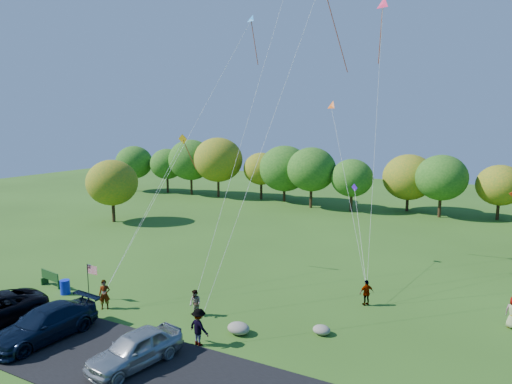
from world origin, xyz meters
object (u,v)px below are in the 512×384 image
flyer_a (104,295)px  trash_barrel (65,287)px  flyer_c (199,327)px  flyer_d (367,293)px  park_bench (51,278)px  minivan_navy (44,324)px  minivan_silver (135,349)px  flyer_b (195,303)px

flyer_a → trash_barrel: 4.15m
flyer_c → trash_barrel: bearing=4.9°
flyer_d → park_bench: flyer_d is taller
minivan_navy → park_bench: minivan_navy is taller
flyer_d → park_bench: bearing=-24.8°
minivan_silver → flyer_b: 5.78m
minivan_silver → trash_barrel: size_ratio=5.00×
flyer_a → flyer_c: flyer_c is taller
flyer_c → flyer_d: (6.13, 8.93, -0.15)m
flyer_a → park_bench: flyer_a is taller
minivan_navy → trash_barrel: 6.50m
minivan_navy → flyer_b: minivan_navy is taller
trash_barrel → flyer_b: bearing=7.1°
minivan_navy → minivan_silver: bearing=6.9°
minivan_navy → minivan_silver: 5.90m
minivan_navy → flyer_d: bearing=46.6°
flyer_d → trash_barrel: (-17.79, -7.41, -0.33)m
flyer_a → trash_barrel: flyer_a is taller
flyer_d → flyer_c: bearing=11.2°
flyer_c → park_bench: 13.71m
flyer_d → park_bench: (-19.70, -6.97, -0.20)m
minivan_silver → flyer_d: 14.14m
minivan_navy → flyer_a: flyer_a is taller
flyer_b → flyer_d: 10.37m
flyer_c → flyer_d: size_ratio=1.19×
flyer_a → park_bench: size_ratio=0.89×
minivan_navy → minivan_silver: size_ratio=1.20×
minivan_navy → trash_barrel: minivan_navy is taller
flyer_b → flyer_c: bearing=-35.6°
flyer_a → flyer_b: size_ratio=1.15×
flyer_b → flyer_c: (2.17, -2.70, 0.17)m
minivan_silver → flyer_d: minivan_silver is taller
minivan_silver → flyer_d: bearing=68.9°
park_bench → trash_barrel: bearing=-4.6°
trash_barrel → minivan_silver: bearing=-23.9°
flyer_c → park_bench: bearing=4.1°
minivan_navy → flyer_c: bearing=28.6°
minivan_navy → flyer_a: 4.31m
minivan_silver → flyer_c: flyer_c is taller
flyer_a → flyer_c: (7.56, -1.00, 0.05)m
flyer_d → minivan_navy: bearing=-2.0°
minivan_navy → trash_barrel: size_ratio=5.98×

